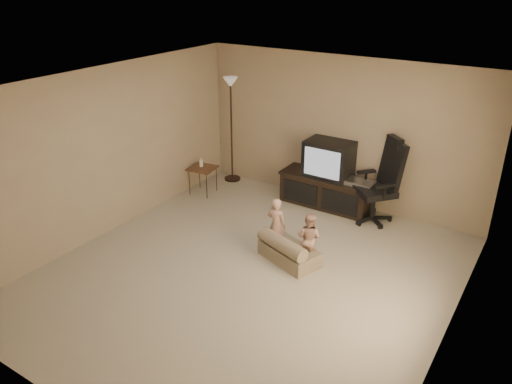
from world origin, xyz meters
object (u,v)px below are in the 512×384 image
(tv_stand, at_px, (328,180))
(toddler_left, at_px, (276,225))
(child_sofa, at_px, (287,251))
(toddler_right, at_px, (309,238))
(floor_lamp, at_px, (231,107))
(side_table, at_px, (202,168))
(office_chair, at_px, (379,192))

(tv_stand, height_order, toddler_left, tv_stand)
(child_sofa, relative_size, toddler_right, 1.27)
(tv_stand, xyz_separation_m, child_sofa, (0.32, -1.94, -0.31))
(floor_lamp, height_order, toddler_right, floor_lamp)
(tv_stand, height_order, child_sofa, tv_stand)
(tv_stand, height_order, toddler_right, tv_stand)
(side_table, relative_size, child_sofa, 0.70)
(tv_stand, bearing_deg, side_table, -160.32)
(office_chair, height_order, side_table, office_chair)
(toddler_left, relative_size, toddler_right, 1.11)
(side_table, bearing_deg, toddler_left, -25.56)
(toddler_left, bearing_deg, tv_stand, -87.57)
(office_chair, xyz_separation_m, side_table, (-3.03, -0.66, -0.03))
(office_chair, bearing_deg, child_sofa, -67.17)
(child_sofa, bearing_deg, floor_lamp, 158.32)
(office_chair, bearing_deg, tv_stand, -143.88)
(side_table, distance_m, child_sofa, 2.72)
(office_chair, bearing_deg, floor_lamp, -141.85)
(side_table, bearing_deg, child_sofa, -26.25)
(office_chair, relative_size, toddler_left, 1.69)
(child_sofa, height_order, toddler_left, toddler_left)
(tv_stand, xyz_separation_m, side_table, (-2.10, -0.74, -0.00))
(toddler_left, xyz_separation_m, toddler_right, (0.52, -0.01, -0.04))
(side_table, distance_m, toddler_right, 2.86)
(toddler_right, bearing_deg, tv_stand, -73.96)
(office_chair, xyz_separation_m, toddler_right, (-0.37, -1.70, -0.13))
(office_chair, xyz_separation_m, child_sofa, (-0.60, -1.86, -0.33))
(tv_stand, relative_size, floor_lamp, 0.82)
(floor_lamp, bearing_deg, side_table, -95.90)
(floor_lamp, distance_m, child_sofa, 3.33)
(office_chair, distance_m, toddler_left, 1.91)
(office_chair, bearing_deg, toddler_right, -61.39)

